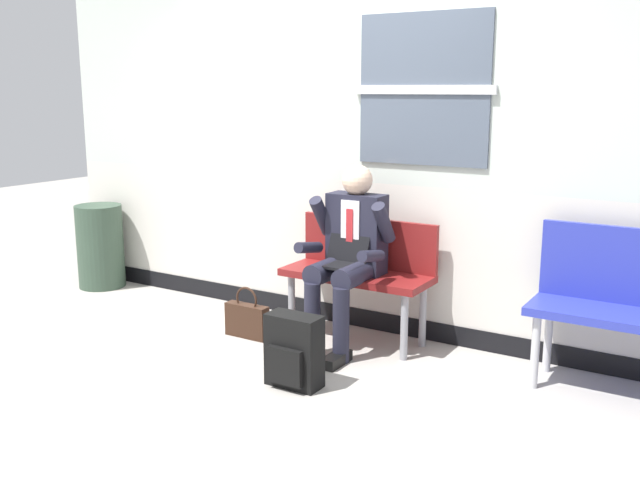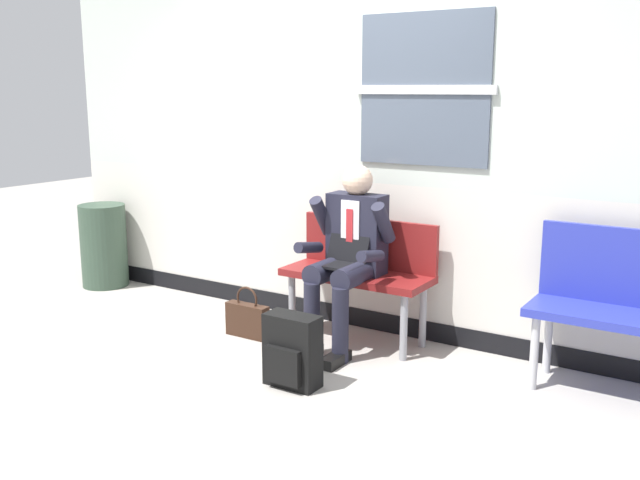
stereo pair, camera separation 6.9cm
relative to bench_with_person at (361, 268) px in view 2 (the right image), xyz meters
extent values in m
plane|color=#9E9991|center=(-0.35, -0.36, -0.52)|extent=(18.00, 18.00, 0.00)
cube|color=beige|center=(-0.35, 0.29, 1.54)|extent=(5.38, 0.12, 1.94)
cube|color=beige|center=(-0.35, 0.29, 0.09)|extent=(5.38, 0.12, 0.96)
cube|color=black|center=(-0.35, 0.29, -0.45)|extent=(5.38, 0.14, 0.14)
cube|color=#4C5666|center=(0.34, 0.22, 1.23)|extent=(0.94, 0.02, 1.01)
cube|color=silver|center=(0.34, 0.21, 1.23)|extent=(1.02, 0.03, 0.06)
cube|color=maroon|center=(0.00, -0.06, -0.04)|extent=(1.05, 0.42, 0.05)
cube|color=maroon|center=(0.00, 0.12, 0.16)|extent=(1.05, 0.04, 0.35)
cylinder|color=gray|center=(-0.44, -0.21, -0.30)|extent=(0.05, 0.05, 0.45)
cylinder|color=gray|center=(-0.44, 0.09, -0.30)|extent=(0.05, 0.05, 0.45)
cylinder|color=gray|center=(0.44, -0.21, -0.30)|extent=(0.05, 0.05, 0.45)
cylinder|color=gray|center=(0.44, 0.09, -0.30)|extent=(0.05, 0.05, 0.45)
cylinder|color=#B7B7BC|center=(1.30, -0.21, -0.30)|extent=(0.05, 0.05, 0.45)
cylinder|color=#B7B7BC|center=(1.30, 0.09, -0.30)|extent=(0.05, 0.05, 0.45)
cylinder|color=#1E1E2D|center=(-0.11, -0.27, 0.03)|extent=(0.15, 0.40, 0.15)
cylinder|color=#1E1E2D|center=(-0.11, -0.46, -0.27)|extent=(0.11, 0.11, 0.50)
cube|color=black|center=(-0.11, -0.52, -0.49)|extent=(0.10, 0.26, 0.07)
cylinder|color=#1E1E2D|center=(0.11, -0.27, 0.03)|extent=(0.15, 0.40, 0.15)
cylinder|color=#1E1E2D|center=(0.11, -0.46, -0.27)|extent=(0.11, 0.11, 0.50)
cube|color=black|center=(0.11, -0.52, -0.49)|extent=(0.10, 0.26, 0.07)
cube|color=#1E1E2D|center=(0.00, -0.06, 0.26)|extent=(0.40, 0.18, 0.55)
cube|color=silver|center=(0.00, -0.16, 0.31)|extent=(0.14, 0.01, 0.39)
cube|color=#B22328|center=(0.00, -0.17, 0.28)|extent=(0.05, 0.01, 0.33)
sphere|color=beige|center=(0.00, -0.06, 0.63)|extent=(0.21, 0.21, 0.21)
cylinder|color=#1E1E2D|center=(-0.24, -0.13, 0.37)|extent=(0.09, 0.25, 0.30)
cylinder|color=#1E1E2D|center=(-0.24, -0.30, 0.17)|extent=(0.08, 0.27, 0.12)
cylinder|color=#1E1E2D|center=(0.24, -0.13, 0.37)|extent=(0.09, 0.25, 0.30)
cylinder|color=#1E1E2D|center=(0.24, -0.30, 0.17)|extent=(0.08, 0.27, 0.12)
cube|color=black|center=(0.00, -0.30, 0.08)|extent=(0.30, 0.22, 0.02)
cube|color=black|center=(0.00, -0.17, 0.19)|extent=(0.30, 0.08, 0.21)
cube|color=black|center=(0.06, -0.94, -0.30)|extent=(0.34, 0.16, 0.44)
cube|color=black|center=(0.06, -1.04, -0.37)|extent=(0.23, 0.04, 0.22)
cube|color=#331E14|center=(-0.70, -0.41, -0.40)|extent=(0.34, 0.09, 0.24)
torus|color=#331E14|center=(-0.70, -0.41, -0.24)|extent=(0.18, 0.02, 0.18)
cylinder|color=#334738|center=(-2.65, -0.01, -0.15)|extent=(0.41, 0.41, 0.74)
camera|label=1|loc=(2.31, -4.29, 1.23)|focal=40.01mm
camera|label=2|loc=(2.37, -4.25, 1.23)|focal=40.01mm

